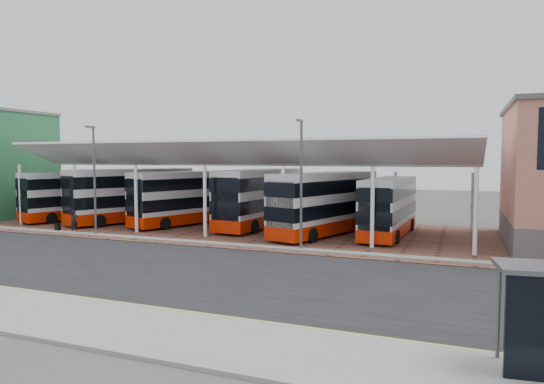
% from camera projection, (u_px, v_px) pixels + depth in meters
% --- Properties ---
extents(ground, '(140.00, 140.00, 0.00)m').
position_uv_depth(ground, '(226.00, 269.00, 24.97)').
color(ground, '#434641').
extents(road, '(120.00, 14.00, 0.02)m').
position_uv_depth(road, '(217.00, 274.00, 24.04)').
color(road, black).
rests_on(road, ground).
extents(forecourt, '(72.00, 16.00, 0.06)m').
position_uv_depth(forecourt, '(329.00, 234.00, 36.29)').
color(forecourt, brown).
rests_on(forecourt, ground).
extents(sidewalk, '(120.00, 4.00, 0.14)m').
position_uv_depth(sidewalk, '(107.00, 323.00, 16.61)').
color(sidewalk, gray).
rests_on(sidewalk, ground).
extents(north_kerb, '(120.00, 0.80, 0.14)m').
position_uv_depth(north_kerb, '(270.00, 248.00, 30.71)').
color(north_kerb, gray).
rests_on(north_kerb, ground).
extents(yellow_line_near, '(120.00, 0.12, 0.01)m').
position_uv_depth(yellow_line_near, '(142.00, 308.00, 18.47)').
color(yellow_line_near, gold).
rests_on(yellow_line_near, road).
extents(yellow_line_far, '(120.00, 0.12, 0.01)m').
position_uv_depth(yellow_line_far, '(147.00, 306.00, 18.75)').
color(yellow_line_far, gold).
rests_on(yellow_line_far, road).
extents(canopy, '(37.00, 11.63, 7.07)m').
position_uv_depth(canopy, '(237.00, 157.00, 39.69)').
color(canopy, white).
rests_on(canopy, ground).
extents(lamp_west, '(0.16, 0.90, 8.07)m').
position_uv_depth(lamp_west, '(94.00, 177.00, 35.61)').
color(lamp_west, '#4E4F55').
rests_on(lamp_west, ground).
extents(lamp_east, '(0.16, 0.90, 8.07)m').
position_uv_depth(lamp_east, '(301.00, 181.00, 29.75)').
color(lamp_east, '#4E4F55').
rests_on(lamp_east, ground).
extents(bus_0, '(5.85, 10.91, 4.41)m').
position_uv_depth(bus_0, '(81.00, 196.00, 45.16)').
color(bus_0, silver).
rests_on(bus_0, forecourt).
extents(bus_1, '(6.91, 11.55, 4.71)m').
position_uv_depth(bus_1, '(131.00, 196.00, 43.10)').
color(bus_1, silver).
rests_on(bus_1, forecourt).
extents(bus_2, '(6.13, 11.20, 4.53)m').
position_uv_depth(bus_2, '(189.00, 198.00, 41.74)').
color(bus_2, silver).
rests_on(bus_2, forecourt).
extents(bus_3, '(3.65, 11.72, 4.75)m').
position_uv_depth(bus_3, '(261.00, 198.00, 40.10)').
color(bus_3, silver).
rests_on(bus_3, forecourt).
extents(bus_4, '(5.84, 11.44, 4.61)m').
position_uv_depth(bus_4, '(325.00, 204.00, 35.93)').
color(bus_4, silver).
rests_on(bus_4, forecourt).
extents(bus_5, '(2.95, 10.35, 4.22)m').
position_uv_depth(bus_5, '(389.00, 207.00, 35.44)').
color(bus_5, silver).
rests_on(bus_5, forecourt).
extents(pedestrian, '(0.57, 0.70, 1.66)m').
position_uv_depth(pedestrian, '(74.00, 221.00, 37.32)').
color(pedestrian, black).
rests_on(pedestrian, forecourt).
extents(suitcase, '(0.38, 0.27, 0.65)m').
position_uv_depth(suitcase, '(58.00, 227.00, 37.57)').
color(suitcase, black).
rests_on(suitcase, forecourt).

